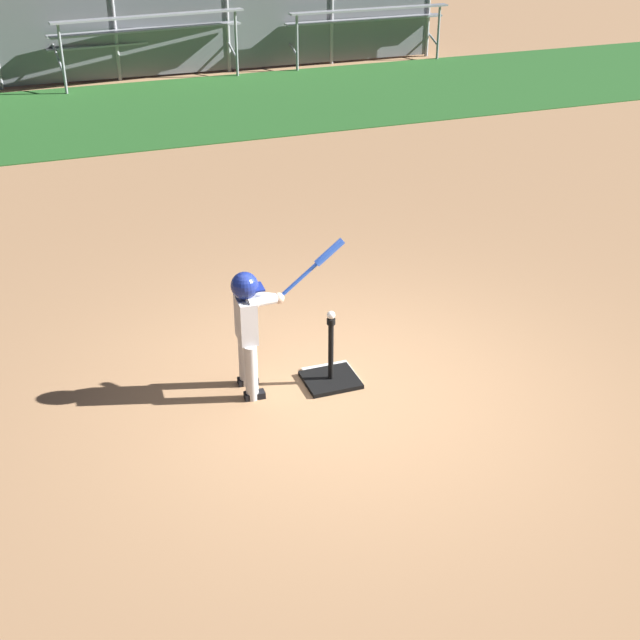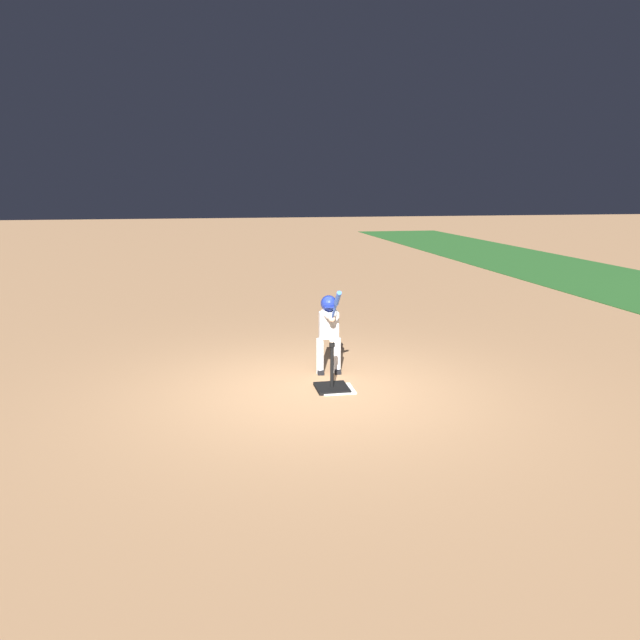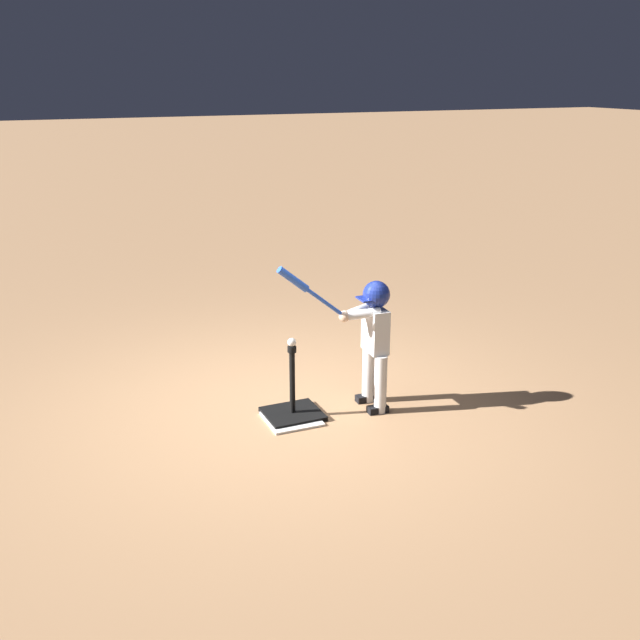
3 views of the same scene
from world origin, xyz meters
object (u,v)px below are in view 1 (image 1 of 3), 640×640
object	(u,v)px
bleachers_right_center	(350,28)
baseball	(331,315)
bleachers_far_left	(140,42)
batter_child	(250,317)
batting_tee	(331,375)

from	to	relation	value
bleachers_right_center	baseball	bearing A→B (deg)	-112.37
baseball	bleachers_far_left	xyz separation A→B (m)	(0.56, 12.76, -0.00)
batter_child	bleachers_right_center	bearing A→B (deg)	64.92
batting_tee	batter_child	world-z (taller)	batter_child
batting_tee	baseball	size ratio (longest dim) A/B	8.68
batting_tee	baseball	xyz separation A→B (m)	(0.00, 0.00, 0.60)
bleachers_far_left	batter_child	bearing A→B (deg)	-95.68
batter_child	bleachers_right_center	size ratio (longest dim) A/B	0.37
bleachers_right_center	batting_tee	bearing A→B (deg)	-112.37
bleachers_far_left	bleachers_right_center	distance (m)	4.89
batter_child	bleachers_far_left	bearing A→B (deg)	84.32
batting_tee	batter_child	bearing A→B (deg)	171.59
batter_child	batting_tee	bearing A→B (deg)	-8.41
batter_child	baseball	size ratio (longest dim) A/B	18.40
baseball	bleachers_far_left	world-z (taller)	bleachers_far_left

